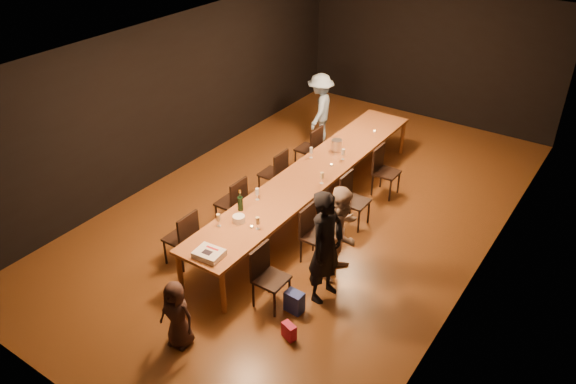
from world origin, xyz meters
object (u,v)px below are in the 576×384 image
Objects in this scene: child at (177,314)px; man_blue at (320,109)px; chair_left_1 at (231,202)px; table at (312,175)px; chair_left_0 at (180,237)px; chair_right_0 at (271,278)px; chair_right_2 at (355,201)px; plate_stack at (239,219)px; chair_right_1 at (317,236)px; woman_tan at (342,231)px; chair_left_2 at (273,173)px; chair_right_3 at (387,172)px; champagne_bottle at (240,200)px; chair_left_3 at (308,148)px; birthday_cake at (209,254)px; ice_bucket at (337,145)px; woman_birthday at (326,247)px.

man_blue is at bearing 96.99° from child.
table is at bearing -35.31° from chair_left_1.
chair_right_0 is at bearing -90.00° from chair_left_0.
chair_right_2 reaches higher than plate_stack.
chair_right_1 is 0.63× the size of woman_tan.
man_blue reaches higher than chair_left_2.
plate_stack is (-0.95, -3.09, 0.34)m from chair_right_3.
woman_tan reaches higher than chair_left_0.
chair_right_2 is at bearing -35.31° from chair_left_0.
chair_right_2 is (0.85, 0.00, -0.24)m from table.
chair_right_0 is 0.61× the size of man_blue.
champagne_bottle is at bearing 123.90° from plate_stack.
chair_right_1 is 1.00× the size of chair_left_2.
chair_left_3 is (-1.70, 1.20, 0.00)m from chair_right_2.
man_blue reaches higher than chair_right_2.
child is at bearing -12.78° from chair_right_1.
birthday_cake is at bearing -2.12° from man_blue.
man_blue reaches higher than chair_left_1.
chair_left_1 is (-1.70, 1.20, 0.00)m from chair_right_0.
woman_birthday is at bearing -62.62° from ice_bucket.
chair_right_0 is 1.00× the size of chair_right_2.
plate_stack is (-0.95, -0.69, 0.34)m from chair_right_1.
ice_bucket is (1.25, -1.46, 0.09)m from man_blue.
plate_stack is (-0.10, -1.89, 0.10)m from table.
chair_left_2 reaches higher than birthday_cake.
child is (-0.56, -1.26, 0.03)m from chair_right_0.
table is 6.10× the size of child.
woman_tan is 1.62m from champagne_bottle.
chair_left_3 is 0.61× the size of man_blue.
chair_right_1 is 2.36m from ice_bucket.
table is 14.78× the size of birthday_cake.
champagne_bottle is (-1.13, -1.63, 0.46)m from chair_right_2.
chair_right_3 is at bearing 43.89° from man_blue.
woman_birthday reaches higher than chair_left_3.
chair_right_1 reaches higher than table.
chair_right_1 and chair_left_1 have the same top height.
woman_tan is (0.43, -0.02, 0.27)m from chair_right_1.
chair_left_0 is at bearing 109.63° from woman_birthday.
chair_left_0 reaches higher than birthday_cake.
birthday_cake is (0.08, -2.77, 0.09)m from table.
chair_left_1 is 1.07m from plate_stack.
plate_stack is (0.75, -0.69, 0.34)m from chair_left_1.
table is 6.45× the size of chair_left_1.
chair_left_1 is at bearing -125.31° from table.
woman_tan is at bearing 14.59° from champagne_bottle.
man_blue is at bearing 5.56° from chair_left_0.
table is at bearing -160.50° from chair_right_0.
chair_right_0 and chair_right_1 have the same top height.
chair_left_3 is at bearing -144.69° from chair_right_1.
chair_right_1 is at bearing -90.00° from chair_left_1.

